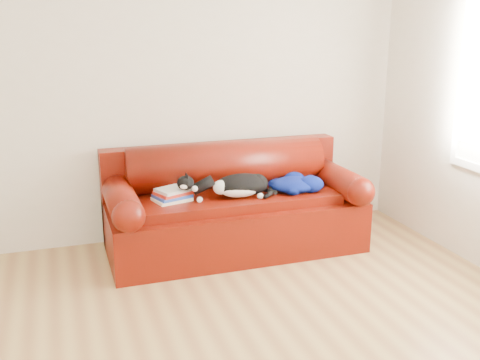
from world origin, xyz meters
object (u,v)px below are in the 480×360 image
object	(u,v)px
cat	(240,186)
sofa_base	(235,222)
book_stack	(173,195)
blanket	(295,184)

from	to	relation	value
cat	sofa_base	bearing A→B (deg)	96.47
sofa_base	cat	xyz separation A→B (m)	(0.01, -0.12, 0.35)
book_stack	blanket	xyz separation A→B (m)	(1.03, -0.06, 0.01)
cat	blanket	distance (m)	0.49
sofa_base	cat	bearing A→B (deg)	-85.25
book_stack	sofa_base	bearing A→B (deg)	5.10
cat	blanket	size ratio (longest dim) A/B	1.43
sofa_base	cat	world-z (taller)	cat
sofa_base	cat	distance (m)	0.37
sofa_base	blanket	distance (m)	0.60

